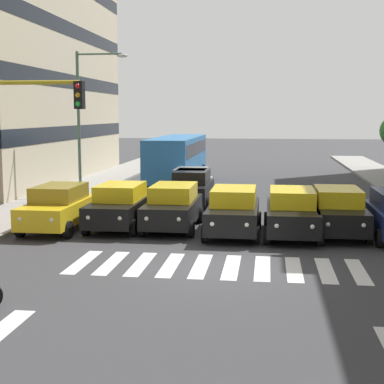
{
  "coord_description": "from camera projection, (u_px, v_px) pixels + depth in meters",
  "views": [
    {
      "loc": [
        -1.45,
        16.46,
        4.43
      ],
      "look_at": [
        1.24,
        -3.97,
        1.66
      ],
      "focal_mm": 54.17,
      "sensor_mm": 36.0,
      "label": 1
    }
  ],
  "objects": [
    {
      "name": "car_row2_0",
      "position": [
        192.0,
        188.0,
        28.16
      ],
      "size": [
        2.02,
        4.44,
        1.72
      ],
      "color": "black",
      "rests_on": "ground_plane"
    },
    {
      "name": "street_lamp_right",
      "position": [
        86.0,
        109.0,
        30.42
      ],
      "size": [
        2.77,
        0.28,
        7.53
      ],
      "color": "#4C6B56",
      "rests_on": "sidewalk_right"
    },
    {
      "name": "lane_arrow_1",
      "position": [
        4.0,
        328.0,
        12.06
      ],
      "size": [
        0.5,
        2.2,
        0.01
      ],
      "primitive_type": "cube",
      "color": "silver",
      "rests_on": "ground_plane"
    },
    {
      "name": "car_2",
      "position": [
        292.0,
        212.0,
        21.06
      ],
      "size": [
        2.02,
        4.44,
        1.72
      ],
      "color": "black",
      "rests_on": "ground_plane"
    },
    {
      "name": "car_6",
      "position": [
        58.0,
        207.0,
        22.26
      ],
      "size": [
        2.02,
        4.44,
        1.72
      ],
      "color": "gold",
      "rests_on": "ground_plane"
    },
    {
      "name": "crosswalk_markings",
      "position": [
        216.0,
        266.0,
        16.95
      ],
      "size": [
        8.55,
        2.8,
        0.01
      ],
      "color": "silver",
      "rests_on": "ground_plane"
    },
    {
      "name": "car_5",
      "position": [
        120.0,
        206.0,
        22.58
      ],
      "size": [
        2.02,
        4.44,
        1.72
      ],
      "color": "black",
      "rests_on": "ground_plane"
    },
    {
      "name": "ground_plane",
      "position": [
        216.0,
        267.0,
        16.95
      ],
      "size": [
        180.0,
        180.0,
        0.0
      ],
      "primitive_type": "plane",
      "color": "#38383A"
    },
    {
      "name": "car_4",
      "position": [
        173.0,
        206.0,
        22.4
      ],
      "size": [
        2.02,
        4.44,
        1.72
      ],
      "color": "black",
      "rests_on": "ground_plane"
    },
    {
      "name": "car_3",
      "position": [
        233.0,
        211.0,
        21.37
      ],
      "size": [
        2.02,
        4.44,
        1.72
      ],
      "color": "black",
      "rests_on": "ground_plane"
    },
    {
      "name": "car_1",
      "position": [
        338.0,
        211.0,
        21.31
      ],
      "size": [
        2.02,
        4.44,
        1.72
      ],
      "color": "black",
      "rests_on": "ground_plane"
    },
    {
      "name": "bus_behind_traffic",
      "position": [
        178.0,
        155.0,
        36.75
      ],
      "size": [
        2.78,
        10.5,
        3.0
      ],
      "color": "#286BAD",
      "rests_on": "ground_plane"
    },
    {
      "name": "car_row2_1",
      "position": [
        191.0,
        185.0,
        29.2
      ],
      "size": [
        2.02,
        4.44,
        1.72
      ],
      "color": "#B2B7BC",
      "rests_on": "ground_plane"
    }
  ]
}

